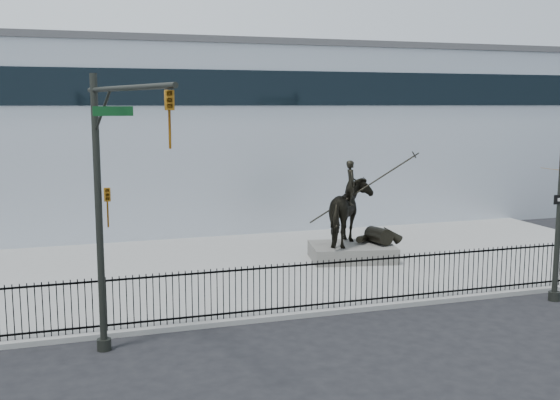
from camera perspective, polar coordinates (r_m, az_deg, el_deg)
name	(u,v)px	position (r m, az deg, el deg)	size (l,w,h in m)	color
ground	(357,325)	(19.20, 6.73, -10.74)	(120.00, 120.00, 0.00)	black
plaza	(282,265)	(25.44, 0.16, -5.72)	(30.00, 12.00, 0.15)	gray
building	(211,136)	(37.30, -6.04, 5.59)	(44.00, 14.00, 9.00)	#B7BEC7
picket_fence	(340,283)	(20.02, 5.28, -7.21)	(22.10, 0.10, 1.50)	black
statue_plinth	(352,252)	(26.14, 6.30, -4.54)	(3.24, 2.22, 0.61)	#615F59
equestrian_statue	(354,213)	(25.85, 6.49, -1.13)	(4.08, 2.94, 3.51)	black
traffic_signal_left	(110,199)	(16.03, -14.55, 0.09)	(1.52, 4.84, 7.00)	black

